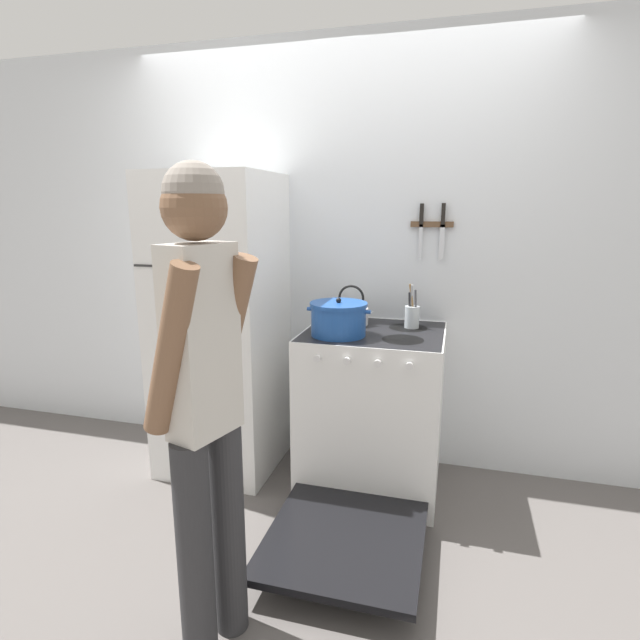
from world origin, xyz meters
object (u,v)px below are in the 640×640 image
(stove_range, at_px, (371,412))
(tea_kettle, at_px, (351,313))
(person, at_px, (204,393))
(utensil_jar, at_px, (412,316))
(dutch_oven_pot, at_px, (338,319))
(refrigerator, at_px, (220,326))

(stove_range, bearing_deg, tea_kettle, 132.19)
(stove_range, relative_size, person, 0.82)
(stove_range, distance_m, tea_kettle, 0.57)
(utensil_jar, bearing_deg, tea_kettle, -178.87)
(dutch_oven_pot, height_order, utensil_jar, utensil_jar)
(dutch_oven_pot, xyz_separation_m, utensil_jar, (0.36, 0.28, -0.02))
(utensil_jar, bearing_deg, dutch_oven_pot, -142.42)
(utensil_jar, bearing_deg, refrigerator, -173.34)
(refrigerator, height_order, utensil_jar, refrigerator)
(person, bearing_deg, refrigerator, 40.73)
(tea_kettle, height_order, person, person)
(refrigerator, bearing_deg, utensil_jar, 6.66)
(refrigerator, height_order, dutch_oven_pot, refrigerator)
(stove_range, relative_size, utensil_jar, 5.66)
(dutch_oven_pot, height_order, tea_kettle, tea_kettle)
(refrigerator, height_order, person, refrigerator)
(stove_range, height_order, dutch_oven_pot, dutch_oven_pot)
(dutch_oven_pot, relative_size, utensil_jar, 1.38)
(refrigerator, relative_size, dutch_oven_pot, 5.16)
(dutch_oven_pot, bearing_deg, utensil_jar, 37.58)
(utensil_jar, distance_m, person, 1.49)
(stove_range, bearing_deg, person, -106.84)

